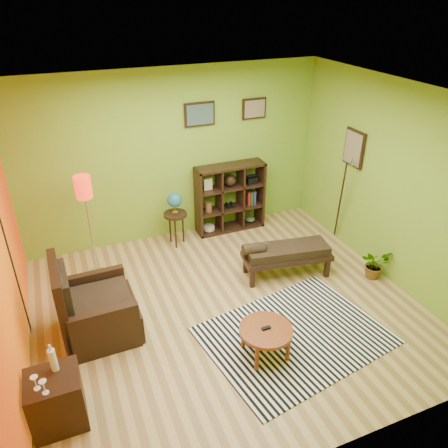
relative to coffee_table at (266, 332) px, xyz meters
name	(u,v)px	position (x,y,z in m)	size (l,w,h in m)	color
ground	(227,308)	(-0.10, 0.92, -0.33)	(5.00, 5.00, 0.00)	tan
room_shell	(220,187)	(-0.19, 0.93, 1.47)	(5.04, 4.54, 2.82)	#7BA72A
zebra_rug	(295,335)	(0.48, 0.12, -0.32)	(2.17, 1.62, 0.01)	white
coffee_table	(266,332)	(0.00, 0.00, 0.00)	(0.62, 0.62, 0.40)	brown
armchair	(94,312)	(-1.79, 1.11, 0.00)	(0.92, 0.92, 1.09)	black
side_cabinet	(56,400)	(-2.30, -0.04, -0.02)	(0.51, 0.46, 0.91)	black
floor_lamp	(85,196)	(-1.60, 2.43, 0.95)	(0.24, 0.24, 1.58)	silver
globe_table	(175,206)	(-0.23, 2.79, 0.38)	(0.38, 0.38, 0.94)	black
cube_shelf	(231,198)	(0.81, 2.95, 0.27)	(1.20, 0.35, 1.20)	black
bench	(285,253)	(0.99, 1.33, 0.06)	(1.36, 0.67, 0.60)	black
potted_plant	(374,267)	(2.20, 0.78, -0.16)	(0.40, 0.44, 0.34)	#26661E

